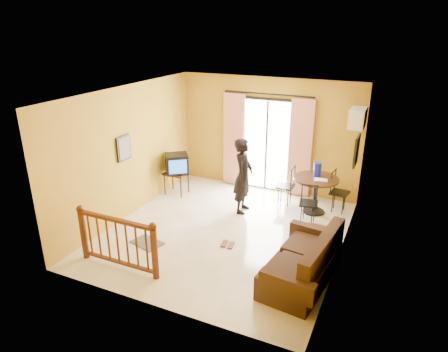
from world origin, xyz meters
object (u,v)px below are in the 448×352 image
at_px(television, 177,164).
at_px(standing_person, 243,176).
at_px(coffee_table, 316,242).
at_px(dining_table, 316,185).
at_px(sofa, 305,265).

bearing_deg(television, standing_person, -44.14).
bearing_deg(coffee_table, standing_person, 148.93).
xyz_separation_m(television, standing_person, (1.82, -0.23, 0.06)).
xyz_separation_m(dining_table, sofa, (0.43, -2.64, -0.33)).
relative_size(television, standing_person, 0.42).
xyz_separation_m(coffee_table, sofa, (0.01, -0.89, 0.06)).
bearing_deg(standing_person, coffee_table, -127.09).
xyz_separation_m(television, coffee_table, (3.72, -1.37, -0.52)).
bearing_deg(standing_person, sofa, -142.89).
bearing_deg(coffee_table, sofa, -89.57).
distance_m(television, sofa, 4.38).
bearing_deg(standing_person, dining_table, -73.52).
bearing_deg(coffee_table, television, 159.80).
bearing_deg(television, coffee_table, -57.28).
height_order(television, coffee_table, television).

